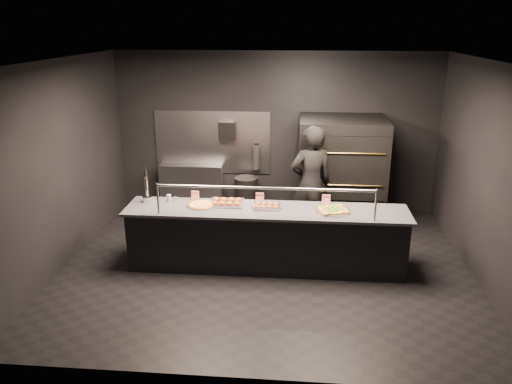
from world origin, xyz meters
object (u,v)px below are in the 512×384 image
(pizza_oven, at_px, (341,171))
(beer_tap, at_px, (147,192))
(prep_shelf, at_px, (192,187))
(fire_extinguisher, at_px, (256,157))
(worker, at_px, (311,184))
(round_pizza, at_px, (202,205))
(trash_bin, at_px, (246,196))
(service_counter, at_px, (266,238))
(slider_tray_a, at_px, (227,202))
(slider_tray_b, at_px, (267,206))
(square_pizza, at_px, (333,210))
(towel_dispenser, at_px, (227,131))

(pizza_oven, bearing_deg, beer_tap, -149.83)
(pizza_oven, distance_m, beer_tap, 3.47)
(prep_shelf, relative_size, fire_extinguisher, 2.38)
(worker, bearing_deg, round_pizza, 15.27)
(trash_bin, bearing_deg, beer_tap, -123.64)
(service_counter, height_order, beer_tap, beer_tap)
(beer_tap, relative_size, slider_tray_a, 1.12)
(beer_tap, xyz_separation_m, slider_tray_b, (1.80, -0.10, -0.14))
(service_counter, xyz_separation_m, slider_tray_a, (-0.60, 0.15, 0.49))
(trash_bin, bearing_deg, square_pizza, -55.02)
(pizza_oven, distance_m, slider_tray_b, 2.20)
(prep_shelf, distance_m, square_pizza, 3.49)
(beer_tap, height_order, square_pizza, beer_tap)
(fire_extinguisher, xyz_separation_m, beer_tap, (-1.45, -2.24, 0.02))
(towel_dispenser, xyz_separation_m, slider_tray_b, (0.90, -2.33, -0.61))
(prep_shelf, relative_size, slider_tray_b, 2.57)
(pizza_oven, xyz_separation_m, slider_tray_b, (-1.20, -1.84, -0.02))
(round_pizza, xyz_separation_m, worker, (1.61, 1.05, 0.03))
(slider_tray_a, bearing_deg, pizza_oven, 44.18)
(pizza_oven, bearing_deg, slider_tray_b, -123.12)
(worker, bearing_deg, service_counter, 41.18)
(service_counter, xyz_separation_m, trash_bin, (-0.51, 2.09, -0.10))
(fire_extinguisher, height_order, beer_tap, beer_tap)
(prep_shelf, height_order, beer_tap, beer_tap)
(pizza_oven, bearing_deg, prep_shelf, 171.46)
(towel_dispenser, bearing_deg, service_counter, -69.37)
(pizza_oven, xyz_separation_m, trash_bin, (-1.71, 0.19, -0.60))
(trash_bin, bearing_deg, prep_shelf, 168.12)
(service_counter, relative_size, fire_extinguisher, 8.12)
(round_pizza, bearing_deg, prep_shelf, 105.95)
(beer_tap, height_order, slider_tray_b, beer_tap)
(service_counter, height_order, towel_dispenser, towel_dispenser)
(round_pizza, relative_size, worker, 0.23)
(prep_shelf, bearing_deg, slider_tray_b, -54.71)
(fire_extinguisher, height_order, slider_tray_b, fire_extinguisher)
(trash_bin, bearing_deg, worker, -40.37)
(service_counter, xyz_separation_m, worker, (0.66, 1.10, 0.50))
(beer_tap, bearing_deg, slider_tray_a, -0.29)
(prep_shelf, height_order, fire_extinguisher, fire_extinguisher)
(service_counter, height_order, pizza_oven, pizza_oven)
(pizza_oven, distance_m, square_pizza, 1.92)
(prep_shelf, relative_size, beer_tap, 2.14)
(slider_tray_a, distance_m, worker, 1.57)
(prep_shelf, bearing_deg, service_counter, -55.41)
(prep_shelf, relative_size, trash_bin, 1.63)
(round_pizza, bearing_deg, square_pizza, -1.47)
(prep_shelf, distance_m, fire_extinguisher, 1.39)
(pizza_oven, height_order, trash_bin, pizza_oven)
(towel_dispenser, height_order, trash_bin, towel_dispenser)
(service_counter, bearing_deg, slider_tray_b, 90.20)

